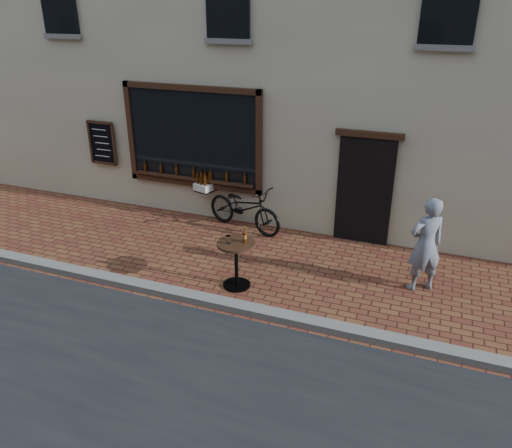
% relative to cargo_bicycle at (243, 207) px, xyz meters
% --- Properties ---
extents(ground, '(90.00, 90.00, 0.00)m').
position_rel_cargo_bicycle_xyz_m(ground, '(0.61, -3.16, -0.51)').
color(ground, '#5E2B1E').
rests_on(ground, ground).
extents(kerb, '(90.00, 0.25, 0.12)m').
position_rel_cargo_bicycle_xyz_m(kerb, '(0.61, -2.96, -0.45)').
color(kerb, slate).
rests_on(kerb, ground).
extents(cargo_bicycle, '(2.27, 1.21, 1.07)m').
position_rel_cargo_bicycle_xyz_m(cargo_bicycle, '(0.00, 0.00, 0.00)').
color(cargo_bicycle, black).
rests_on(cargo_bicycle, ground).
extents(bistro_table, '(0.66, 0.66, 1.13)m').
position_rel_cargo_bicycle_xyz_m(bistro_table, '(0.81, -2.27, 0.10)').
color(bistro_table, black).
rests_on(bistro_table, ground).
extents(pedestrian, '(0.74, 0.68, 1.69)m').
position_rel_cargo_bicycle_xyz_m(pedestrian, '(3.81, -1.22, 0.34)').
color(pedestrian, slate).
rests_on(pedestrian, ground).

